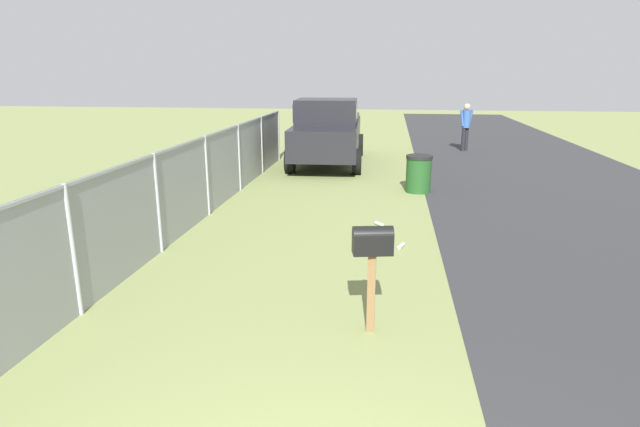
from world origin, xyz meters
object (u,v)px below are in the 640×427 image
Objects in this scene: mailbox at (372,249)px; trash_bin at (419,174)px; pedestrian at (466,124)px; pickup_truck at (328,130)px.

mailbox is 7.42m from trash_bin.
mailbox is at bearing -44.27° from pedestrian.
mailbox is 0.72× the size of pedestrian.
trash_bin is at bearing 34.24° from pickup_truck.
mailbox is at bearing 7.07° from pickup_truck.
pedestrian is (3.66, -4.77, -0.09)m from pickup_truck.
mailbox is 11.15m from pickup_truck.
mailbox reaches higher than trash_bin.
pickup_truck is (11.00, 1.83, 0.11)m from mailbox.
pickup_truck is 6.02m from pedestrian.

